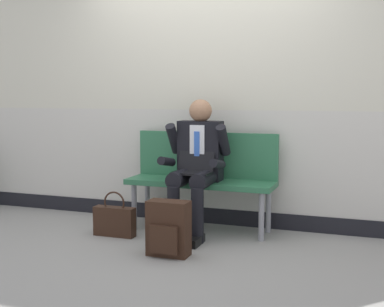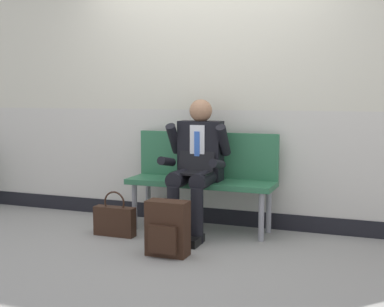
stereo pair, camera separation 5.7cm
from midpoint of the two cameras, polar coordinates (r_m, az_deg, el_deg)
ground_plane at (r=4.54m, az=-0.71°, el=-9.73°), size 18.00×18.00×0.00m
station_wall at (r=5.07m, az=2.42°, el=7.33°), size 6.13×0.14×2.71m
bench_with_person at (r=4.86m, az=1.60°, el=-2.14°), size 1.39×0.42×0.91m
person_seated at (r=4.66m, az=0.80°, el=-1.07°), size 0.57×0.70×1.23m
backpack at (r=4.11m, az=-2.36°, el=-8.35°), size 0.33×0.20×0.44m
handbag at (r=4.74m, az=-8.21°, el=-7.32°), size 0.38×0.11×0.41m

